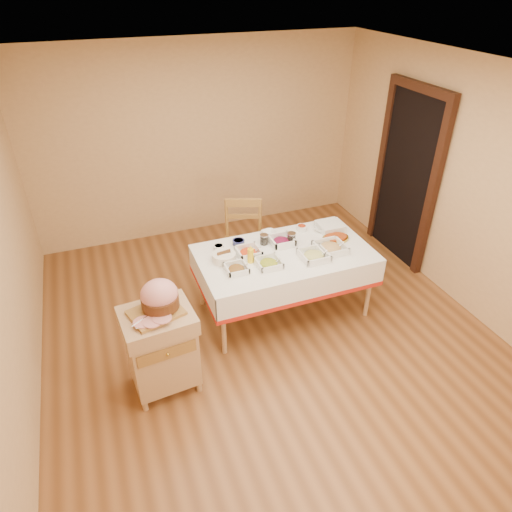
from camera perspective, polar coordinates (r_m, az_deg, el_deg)
The scene contains 23 objects.
room_shell at distance 4.16m, azimuth 1.76°, elevation 3.92°, with size 5.00×5.00×5.00m.
doorway at distance 6.01m, azimuth 18.35°, elevation 9.60°, with size 0.09×1.10×2.20m.
dining_table at distance 4.87m, azimuth 3.55°, elevation -1.16°, with size 1.82×1.02×0.76m.
butcher_cart at distance 4.15m, azimuth -11.78°, elevation -10.98°, with size 0.64×0.55×0.85m.
dining_chair at distance 5.40m, azimuth -1.57°, elevation 1.69°, with size 0.58×0.57×1.02m.
ham_on_board at distance 3.87m, azimuth -12.02°, elevation -5.22°, with size 0.44×0.42×0.29m.
serving_dish_a at distance 4.47m, azimuth -2.45°, elevation -1.59°, with size 0.22×0.21×0.09m.
serving_dish_b at distance 4.54m, azimuth 1.60°, elevation -0.90°, with size 0.24×0.24×0.10m.
serving_dish_c at distance 4.69m, azimuth 7.25°, elevation 0.06°, with size 0.28×0.28×0.11m.
serving_dish_d at distance 4.84m, azimuth 9.28°, elevation 1.04°, with size 0.30×0.30×0.11m.
serving_dish_e at distance 4.70m, azimuth -0.95°, elevation 0.47°, with size 0.25×0.24×0.11m.
serving_dish_f at distance 4.91m, azimuth 3.22°, elevation 1.90°, with size 0.26×0.24×0.12m.
small_bowl_left at distance 4.82m, azimuth -4.68°, elevation 1.11°, with size 0.11×0.11×0.05m.
small_bowl_mid at distance 4.89m, azimuth -2.20°, elevation 1.76°, with size 0.13×0.13×0.05m.
small_bowl_right at distance 5.19m, azimuth 5.74°, elevation 3.56°, with size 0.12×0.12×0.06m.
bowl_white_imported at distance 5.08m, azimuth 1.65°, elevation 2.88°, with size 0.16×0.16×0.04m, color white.
bowl_small_imported at distance 5.21m, azimuth 8.15°, elevation 3.40°, with size 0.16×0.16×0.05m, color white.
preserve_jar_left at distance 4.89m, azimuth 1.00°, elevation 2.03°, with size 0.09×0.09×0.12m.
preserve_jar_right at distance 4.92m, azimuth 4.44°, elevation 2.19°, with size 0.10×0.10×0.12m.
mustard_bottle at distance 4.57m, azimuth -0.69°, elevation 0.15°, with size 0.06×0.06×0.19m.
bread_basket at distance 4.62m, azimuth -4.02°, elevation -0.12°, with size 0.24×0.24×0.11m.
plate_stack at distance 5.24m, azimuth 9.21°, elevation 3.67°, with size 0.27×0.27×0.08m.
brass_platter at distance 5.06m, azimuth 9.91°, elevation 2.24°, with size 0.31×0.22×0.04m.
Camera 1 is at (-1.42, -3.37, 3.29)m, focal length 32.00 mm.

